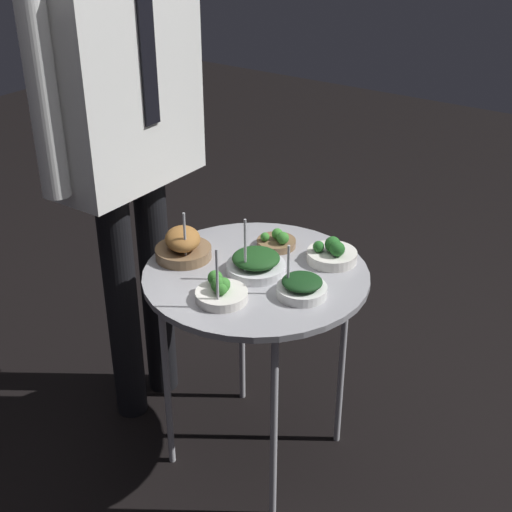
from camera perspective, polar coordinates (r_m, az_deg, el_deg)
ground_plane at (r=2.34m, az=-0.00°, el=-15.22°), size 8.00×8.00×0.00m
serving_cart at (r=1.98m, az=-0.00°, el=-2.55°), size 0.62×0.62×0.65m
bowl_broccoli_far_rim at (r=2.07m, az=1.66°, el=1.19°), size 0.11×0.11×0.06m
bowl_spinach_front_right at (r=1.93m, az=-0.11°, el=-0.63°), size 0.16×0.16×0.18m
bowl_spinach_center at (r=1.84m, az=3.68°, el=-2.48°), size 0.13×0.13×0.14m
bowl_broccoli_mid_left at (r=1.82m, az=-2.82°, el=-2.82°), size 0.14×0.14×0.17m
bowl_broccoli_back_left at (r=2.01m, az=6.09°, el=0.18°), size 0.14×0.14×0.07m
bowl_roast_front_left at (r=2.02m, az=-5.85°, el=0.81°), size 0.16×0.16×0.16m
waiter_figure at (r=2.08m, az=-10.66°, el=11.76°), size 0.61×0.23×1.64m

